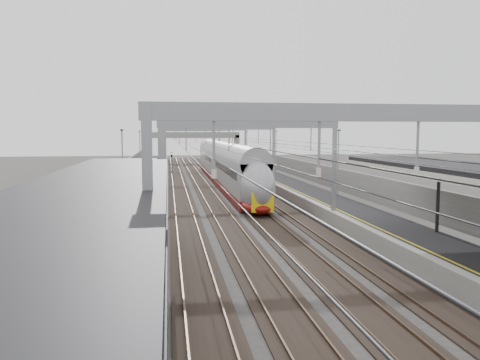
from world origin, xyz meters
name	(u,v)px	position (x,y,z in m)	size (l,w,h in m)	color
platform_left	(149,186)	(-8.00, 45.00, 0.50)	(4.00, 120.00, 1.00)	black
platform_right	(281,184)	(8.00, 45.00, 0.50)	(4.00, 120.00, 1.00)	black
tracks	(217,189)	(0.00, 45.00, 0.05)	(11.40, 140.00, 0.20)	black
overhead_line	(212,137)	(0.00, 51.62, 6.14)	(13.00, 140.00, 6.60)	gray
canopy_left	(88,192)	(-8.02, 2.99, 5.09)	(4.40, 30.00, 4.24)	black
overbridge	(193,139)	(0.00, 100.00, 5.31)	(22.00, 2.20, 6.90)	slate
wall_left	(121,177)	(-11.20, 45.00, 1.60)	(0.30, 120.00, 3.20)	slate
wall_right	(307,175)	(11.20, 45.00, 1.60)	(0.30, 120.00, 3.20)	slate
train	(226,169)	(1.50, 48.58, 2.18)	(2.82, 51.45, 4.46)	maroon
signal_green	(172,159)	(-5.20, 68.20, 2.42)	(0.32, 0.32, 3.48)	black
signal_red_near	(223,159)	(3.20, 66.17, 2.42)	(0.32, 0.32, 3.48)	black
signal_red_far	(229,156)	(5.40, 75.31, 2.42)	(0.32, 0.32, 3.48)	black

